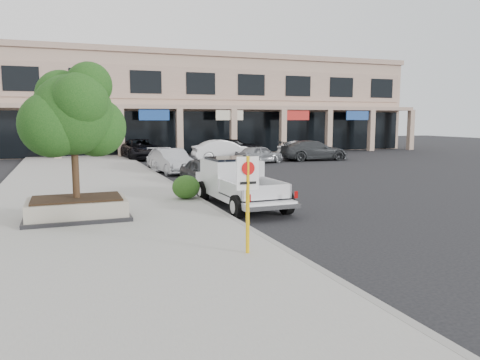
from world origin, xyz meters
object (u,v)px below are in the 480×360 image
object	(u,v)px
pickup_truck	(241,183)
lot_car_c	(314,150)
curb_car_d	(141,149)
lot_car_a	(259,154)
curb_car_a	(205,172)
no_parking_sign	(248,191)
lot_car_e	(234,147)
planter	(77,208)
lot_car_d	(236,147)
lot_car_b	(225,151)
planter_tree	(77,115)
curb_car_b	(172,161)
curb_car_c	(163,159)
lot_car_f	(304,150)

from	to	relation	value
pickup_truck	lot_car_c	world-z (taller)	pickup_truck
curb_car_d	lot_car_a	distance (m)	10.16
pickup_truck	curb_car_a	size ratio (longest dim) A/B	1.45
no_parking_sign	lot_car_a	distance (m)	23.87
lot_car_a	lot_car_e	size ratio (longest dim) A/B	0.90
lot_car_a	curb_car_a	bearing A→B (deg)	123.68
planter	pickup_truck	world-z (taller)	pickup_truck
no_parking_sign	lot_car_d	xyz separation A→B (m)	(10.78, 30.16, -0.91)
pickup_truck	lot_car_d	world-z (taller)	pickup_truck
curb_car_d	lot_car_b	bearing A→B (deg)	-40.35
planter_tree	curb_car_b	bearing A→B (deg)	65.24
planter	lot_car_d	xyz separation A→B (m)	(14.45, 24.66, 0.24)
planter_tree	curb_car_c	size ratio (longest dim) A/B	0.86
lot_car_f	lot_car_c	bearing A→B (deg)	174.39
curb_car_a	lot_car_a	distance (m)	12.02
no_parking_sign	lot_car_f	bearing A→B (deg)	58.94
planter	lot_car_a	size ratio (longest dim) A/B	0.82
curb_car_c	lot_car_e	world-z (taller)	lot_car_e
curb_car_a	lot_car_a	world-z (taller)	curb_car_a
curb_car_a	lot_car_c	xyz separation A→B (m)	(12.09, 10.52, 0.11)
pickup_truck	lot_car_e	world-z (taller)	pickup_truck
planter	curb_car_c	world-z (taller)	curb_car_c
planter_tree	curb_car_b	world-z (taller)	planter_tree
curb_car_c	curb_car_b	bearing A→B (deg)	-85.48
lot_car_e	lot_car_f	size ratio (longest dim) A/B	1.01
no_parking_sign	curb_car_d	distance (m)	28.60
lot_car_c	lot_car_d	xyz separation A→B (m)	(-3.83, 7.54, -0.07)
curb_car_d	lot_car_c	xyz separation A→B (m)	(12.70, -5.90, -0.03)
lot_car_b	lot_car_e	bearing A→B (deg)	-23.43
pickup_truck	lot_car_c	xyz separation A→B (m)	(12.42, 16.39, -0.11)
curb_car_c	curb_car_d	size ratio (longest dim) A/B	0.79
lot_car_d	curb_car_a	bearing A→B (deg)	175.39
curb_car_d	curb_car_a	bearing A→B (deg)	-93.60
planter	lot_car_a	world-z (taller)	lot_car_a
lot_car_b	lot_car_e	distance (m)	6.46
curb_car_c	no_parking_sign	bearing A→B (deg)	-92.04
curb_car_c	curb_car_d	bearing A→B (deg)	94.98
curb_car_b	curb_car_d	xyz separation A→B (m)	(-0.20, 10.63, 0.08)
lot_car_b	lot_car_e	xyz separation A→B (m)	(2.84, 5.81, -0.08)
lot_car_c	lot_car_d	bearing A→B (deg)	31.12
no_parking_sign	curb_car_c	bearing A→B (deg)	84.13
pickup_truck	curb_car_b	distance (m)	11.66
curb_car_c	planter_tree	bearing A→B (deg)	-107.16
lot_car_b	lot_car_f	bearing A→B (deg)	-86.19
curb_car_a	planter	bearing A→B (deg)	-138.97
pickup_truck	curb_car_a	xyz separation A→B (m)	(0.33, 5.88, -0.23)
curb_car_a	lot_car_b	distance (m)	13.44
planter	curb_car_b	xyz separation A→B (m)	(5.78, 12.39, 0.27)
planter	lot_car_b	world-z (taller)	lot_car_b
curb_car_a	lot_car_c	world-z (taller)	lot_car_c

